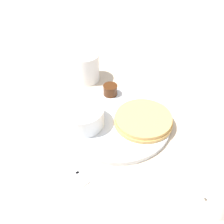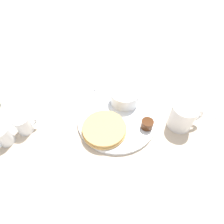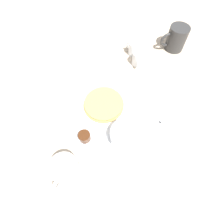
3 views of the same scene
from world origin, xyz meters
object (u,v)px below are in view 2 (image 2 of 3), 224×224
(coffee_mug, at_px, (183,117))
(fork, at_px, (99,90))
(creamer_pitcher_near, at_px, (24,125))
(creamer_pitcher_far, at_px, (4,136))
(plate, at_px, (117,119))
(bowl, at_px, (125,96))

(coffee_mug, distance_m, fork, 0.33)
(coffee_mug, xyz_separation_m, creamer_pitcher_near, (0.45, 0.23, -0.01))
(creamer_pitcher_far, bearing_deg, fork, -114.41)
(plate, distance_m, creamer_pitcher_near, 0.30)
(bowl, height_order, creamer_pitcher_far, same)
(plate, height_order, fork, plate)
(coffee_mug, relative_size, creamer_pitcher_far, 1.51)
(coffee_mug, xyz_separation_m, creamer_pitcher_far, (0.47, 0.29, -0.01))
(plate, bearing_deg, creamer_pitcher_near, 32.61)
(fork, bearing_deg, bowl, 167.82)
(plate, bearing_deg, coffee_mug, -160.71)
(bowl, bearing_deg, fork, -12.18)
(creamer_pitcher_near, relative_size, creamer_pitcher_far, 0.91)
(bowl, height_order, coffee_mug, coffee_mug)
(creamer_pitcher_far, relative_size, fork, 0.54)
(bowl, bearing_deg, creamer_pitcher_far, 48.16)
(plate, xyz_separation_m, bowl, (0.01, -0.08, 0.03))
(coffee_mug, relative_size, fork, 0.81)
(plate, distance_m, creamer_pitcher_far, 0.35)
(plate, height_order, coffee_mug, coffee_mug)
(plate, distance_m, fork, 0.17)
(bowl, distance_m, creamer_pitcher_near, 0.34)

